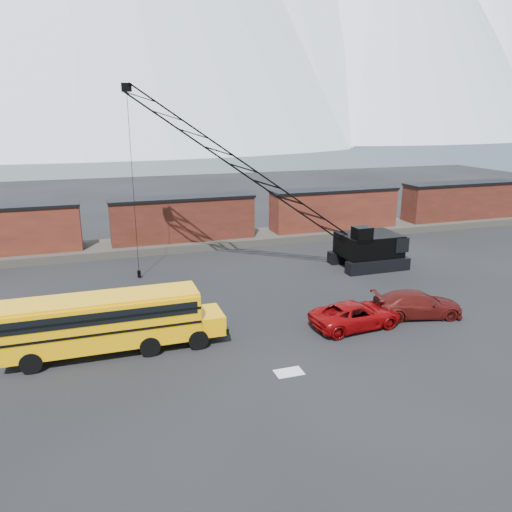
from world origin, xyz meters
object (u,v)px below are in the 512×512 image
Objects in this scene: maroon_suv at (417,304)px; school_bus at (111,321)px; crawler_crane at (252,173)px; red_pickup at (356,315)px.

school_bus is at bearing 100.42° from maroon_suv.
crawler_crane reaches higher than school_bus.
school_bus is 17.02m from crawler_crane.
school_bus reaches higher than red_pickup.
school_bus is at bearing 80.15° from red_pickup.
school_bus reaches higher than maroon_suv.
crawler_crane reaches higher than red_pickup.
maroon_suv is at bearing -91.67° from red_pickup.
school_bus is 2.08× the size of red_pickup.
school_bus is at bearing -136.15° from crawler_crane.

